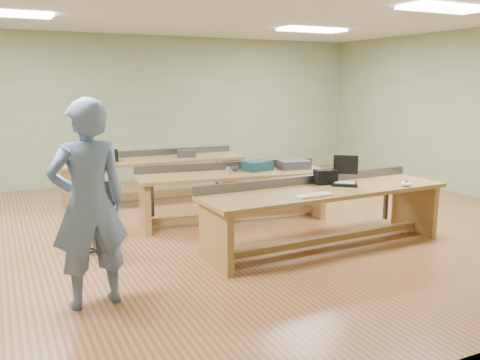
{
  "coord_description": "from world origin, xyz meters",
  "views": [
    {
      "loc": [
        -2.77,
        -6.42,
        2.05
      ],
      "look_at": [
        0.05,
        -0.6,
        0.8
      ],
      "focal_mm": 38.0,
      "sensor_mm": 36.0,
      "label": 1
    }
  ],
  "objects_px": {
    "workbench_front": "(324,203)",
    "laptop_base": "(345,184)",
    "task_chair": "(98,227)",
    "parts_bin_teal": "(257,165)",
    "mug": "(235,168)",
    "parts_bin_grey": "(294,165)",
    "person": "(89,204)",
    "workbench_back": "(153,169)",
    "drinks_can": "(228,171)",
    "camera_bag": "(326,177)",
    "workbench_mid": "(233,185)"
  },
  "relations": [
    {
      "from": "task_chair",
      "to": "mug",
      "type": "bearing_deg",
      "value": 35.7
    },
    {
      "from": "mug",
      "to": "workbench_front",
      "type": "bearing_deg",
      "value": -73.8
    },
    {
      "from": "workbench_mid",
      "to": "parts_bin_teal",
      "type": "distance_m",
      "value": 0.48
    },
    {
      "from": "laptop_base",
      "to": "camera_bag",
      "type": "relative_size",
      "value": 1.13
    },
    {
      "from": "person",
      "to": "mug",
      "type": "bearing_deg",
      "value": -144.94
    },
    {
      "from": "drinks_can",
      "to": "task_chair",
      "type": "bearing_deg",
      "value": -169.15
    },
    {
      "from": "laptop_base",
      "to": "task_chair",
      "type": "height_order",
      "value": "task_chair"
    },
    {
      "from": "workbench_back",
      "to": "drinks_can",
      "type": "relative_size",
      "value": 27.89
    },
    {
      "from": "task_chair",
      "to": "parts_bin_teal",
      "type": "height_order",
      "value": "parts_bin_teal"
    },
    {
      "from": "workbench_mid",
      "to": "camera_bag",
      "type": "bearing_deg",
      "value": -54.23
    },
    {
      "from": "laptop_base",
      "to": "person",
      "type": "bearing_deg",
      "value": -132.38
    },
    {
      "from": "mug",
      "to": "drinks_can",
      "type": "relative_size",
      "value": 0.95
    },
    {
      "from": "workbench_front",
      "to": "workbench_mid",
      "type": "bearing_deg",
      "value": 107.35
    },
    {
      "from": "workbench_back",
      "to": "task_chair",
      "type": "xyz_separation_m",
      "value": [
        -1.4,
        -2.39,
        -0.25
      ]
    },
    {
      "from": "laptop_base",
      "to": "camera_bag",
      "type": "distance_m",
      "value": 0.26
    },
    {
      "from": "workbench_front",
      "to": "workbench_back",
      "type": "height_order",
      "value": "same"
    },
    {
      "from": "parts_bin_teal",
      "to": "mug",
      "type": "distance_m",
      "value": 0.35
    },
    {
      "from": "workbench_front",
      "to": "task_chair",
      "type": "height_order",
      "value": "workbench_front"
    },
    {
      "from": "task_chair",
      "to": "mug",
      "type": "relative_size",
      "value": 7.86
    },
    {
      "from": "workbench_front",
      "to": "person",
      "type": "distance_m",
      "value": 3.0
    },
    {
      "from": "task_chair",
      "to": "parts_bin_teal",
      "type": "bearing_deg",
      "value": 32.32
    },
    {
      "from": "camera_bag",
      "to": "task_chair",
      "type": "distance_m",
      "value": 2.93
    },
    {
      "from": "drinks_can",
      "to": "laptop_base",
      "type": "bearing_deg",
      "value": -51.99
    },
    {
      "from": "laptop_base",
      "to": "parts_bin_teal",
      "type": "relative_size",
      "value": 0.79
    },
    {
      "from": "camera_bag",
      "to": "mug",
      "type": "height_order",
      "value": "camera_bag"
    },
    {
      "from": "camera_bag",
      "to": "parts_bin_teal",
      "type": "distance_m",
      "value": 1.37
    },
    {
      "from": "workbench_front",
      "to": "laptop_base",
      "type": "xyz_separation_m",
      "value": [
        0.35,
        0.05,
        0.2
      ]
    },
    {
      "from": "workbench_front",
      "to": "parts_bin_grey",
      "type": "relative_size",
      "value": 7.15
    },
    {
      "from": "task_chair",
      "to": "drinks_can",
      "type": "relative_size",
      "value": 7.5
    },
    {
      "from": "workbench_front",
      "to": "drinks_can",
      "type": "xyz_separation_m",
      "value": [
        -0.69,
        1.38,
        0.24
      ]
    },
    {
      "from": "person",
      "to": "task_chair",
      "type": "relative_size",
      "value": 2.26
    },
    {
      "from": "person",
      "to": "drinks_can",
      "type": "distance_m",
      "value": 2.93
    },
    {
      "from": "laptop_base",
      "to": "drinks_can",
      "type": "relative_size",
      "value": 2.77
    },
    {
      "from": "parts_bin_teal",
      "to": "mug",
      "type": "bearing_deg",
      "value": 170.48
    },
    {
      "from": "workbench_back",
      "to": "task_chair",
      "type": "bearing_deg",
      "value": -118.56
    },
    {
      "from": "task_chair",
      "to": "drinks_can",
      "type": "bearing_deg",
      "value": 30.65
    },
    {
      "from": "workbench_front",
      "to": "camera_bag",
      "type": "xyz_separation_m",
      "value": [
        0.17,
        0.23,
        0.28
      ]
    },
    {
      "from": "laptop_base",
      "to": "camera_bag",
      "type": "bearing_deg",
      "value": 172.76
    },
    {
      "from": "workbench_front",
      "to": "camera_bag",
      "type": "height_order",
      "value": "camera_bag"
    },
    {
      "from": "parts_bin_grey",
      "to": "mug",
      "type": "height_order",
      "value": "parts_bin_grey"
    },
    {
      "from": "camera_bag",
      "to": "drinks_can",
      "type": "bearing_deg",
      "value": 137.13
    },
    {
      "from": "workbench_mid",
      "to": "mug",
      "type": "xyz_separation_m",
      "value": [
        0.06,
        0.07,
        0.24
      ]
    },
    {
      "from": "workbench_back",
      "to": "drinks_can",
      "type": "distance_m",
      "value": 2.1
    },
    {
      "from": "person",
      "to": "mug",
      "type": "distance_m",
      "value": 3.25
    },
    {
      "from": "workbench_mid",
      "to": "workbench_back",
      "type": "bearing_deg",
      "value": 117.53
    },
    {
      "from": "laptop_base",
      "to": "drinks_can",
      "type": "distance_m",
      "value": 1.69
    },
    {
      "from": "workbench_mid",
      "to": "mug",
      "type": "relative_size",
      "value": 26.68
    },
    {
      "from": "mug",
      "to": "parts_bin_grey",
      "type": "bearing_deg",
      "value": -11.28
    },
    {
      "from": "workbench_mid",
      "to": "laptop_base",
      "type": "xyz_separation_m",
      "value": [
        0.88,
        -1.5,
        0.21
      ]
    },
    {
      "from": "workbench_front",
      "to": "parts_bin_grey",
      "type": "distance_m",
      "value": 1.53
    }
  ]
}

